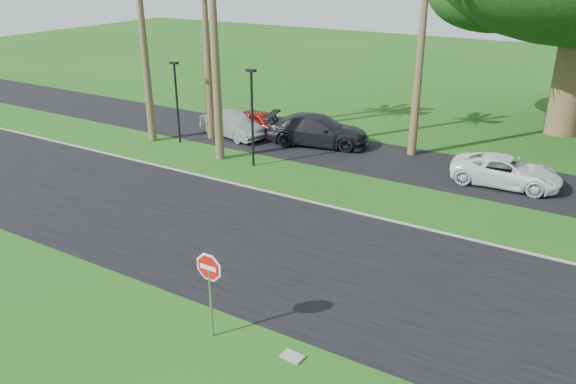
% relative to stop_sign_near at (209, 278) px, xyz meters
% --- Properties ---
extents(ground, '(120.00, 120.00, 0.00)m').
position_rel_stop_sign_near_xyz_m(ground, '(-0.50, 3.00, -1.77)').
color(ground, '#1A5014').
rests_on(ground, ground).
extents(road, '(120.00, 8.00, 0.02)m').
position_rel_stop_sign_near_xyz_m(road, '(-0.50, 5.00, -1.76)').
color(road, black).
rests_on(road, ground).
extents(parking_strip, '(120.00, 5.00, 0.02)m').
position_rel_stop_sign_near_xyz_m(parking_strip, '(-0.50, 15.50, -1.76)').
color(parking_strip, black).
rests_on(parking_strip, ground).
extents(curb, '(120.00, 0.12, 0.06)m').
position_rel_stop_sign_near_xyz_m(curb, '(-0.50, 9.05, -1.74)').
color(curb, gray).
rests_on(curb, ground).
extents(stop_sign_near, '(1.05, 0.07, 2.62)m').
position_rel_stop_sign_near_xyz_m(stop_sign_near, '(0.00, 0.00, 0.00)').
color(stop_sign_near, gray).
rests_on(stop_sign_near, ground).
extents(streetlight_left, '(0.45, 0.25, 4.34)m').
position_rel_stop_sign_near_xyz_m(streetlight_left, '(-12.00, 12.50, 0.72)').
color(streetlight_left, black).
rests_on(streetlight_left, ground).
extents(streetlight_right, '(0.45, 0.25, 4.64)m').
position_rel_stop_sign_near_xyz_m(streetlight_right, '(-6.50, 11.50, 0.88)').
color(streetlight_right, black).
rests_on(streetlight_right, ground).
extents(car_silver, '(4.28, 2.28, 1.34)m').
position_rel_stop_sign_near_xyz_m(car_silver, '(-10.11, 14.73, -1.10)').
color(car_silver, '#A5A8AC').
rests_on(car_silver, ground).
extents(car_red, '(3.99, 1.71, 1.34)m').
position_rel_stop_sign_near_xyz_m(car_red, '(-9.08, 16.00, -1.10)').
color(car_red, maroon).
rests_on(car_red, ground).
extents(car_dark, '(5.83, 3.51, 1.58)m').
position_rel_stop_sign_near_xyz_m(car_dark, '(-5.39, 15.98, -0.98)').
color(car_dark, black).
rests_on(car_dark, ground).
extents(car_minivan, '(4.73, 2.36, 1.29)m').
position_rel_stop_sign_near_xyz_m(car_minivan, '(4.43, 15.09, -1.13)').
color(car_minivan, white).
rests_on(car_minivan, ground).
extents(utility_slab, '(0.57, 0.38, 0.06)m').
position_rel_stop_sign_near_xyz_m(utility_slab, '(2.26, 0.33, -1.74)').
color(utility_slab, gray).
rests_on(utility_slab, ground).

